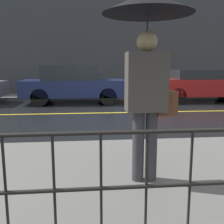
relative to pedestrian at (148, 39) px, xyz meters
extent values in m
plane|color=black|center=(0.17, 5.56, -1.84)|extent=(80.00, 80.00, 0.00)
cube|color=#60605E|center=(0.17, 0.29, -1.78)|extent=(28.00, 3.07, 0.13)
cube|color=#60605E|center=(0.17, 10.25, -1.78)|extent=(28.00, 1.92, 0.13)
cube|color=gold|center=(0.17, 5.56, -1.84)|extent=(25.20, 0.12, 0.01)
cube|color=#383D42|center=(0.17, 11.35, 0.94)|extent=(28.00, 0.30, 5.56)
cylinder|color=black|center=(0.17, -0.99, -0.85)|extent=(12.00, 0.04, 0.04)
cylinder|color=black|center=(0.17, -0.99, -1.33)|extent=(12.00, 0.04, 0.04)
cylinder|color=black|center=(-1.38, -0.99, -1.28)|extent=(0.02, 0.02, 0.87)
cylinder|color=black|center=(-0.99, -0.99, -1.28)|extent=(0.02, 0.02, 0.87)
cylinder|color=black|center=(-0.60, -0.99, -1.28)|extent=(0.02, 0.02, 0.87)
cylinder|color=black|center=(-0.22, -0.99, -1.28)|extent=(0.02, 0.02, 0.87)
cylinder|color=black|center=(0.17, -0.99, -1.28)|extent=(0.02, 0.02, 0.87)
cylinder|color=#333338|center=(-0.09, 0.00, -1.28)|extent=(0.14, 0.14, 0.88)
cylinder|color=#333338|center=(0.08, 0.00, -1.28)|extent=(0.14, 0.14, 0.88)
cube|color=#47423D|center=(-0.01, 0.00, -0.49)|extent=(0.47, 0.28, 0.69)
sphere|color=tan|center=(-0.01, 0.00, -0.03)|extent=(0.24, 0.24, 0.24)
cylinder|color=#262628|center=(-0.01, 0.00, -0.11)|extent=(0.02, 0.02, 0.77)
cone|color=black|center=(-0.01, 0.00, 0.39)|extent=(1.04, 1.04, 0.24)
cube|color=brown|center=(0.26, 0.00, -0.75)|extent=(0.24, 0.12, 0.30)
cube|color=#19234C|center=(-1.17, 8.20, -1.21)|extent=(4.33, 1.87, 0.68)
cube|color=#1E2328|center=(-1.34, 8.20, -0.57)|extent=(2.25, 1.72, 0.60)
cylinder|color=black|center=(0.17, 9.02, -1.50)|extent=(0.69, 0.22, 0.69)
cylinder|color=black|center=(0.17, 7.37, -1.50)|extent=(0.69, 0.22, 0.69)
cylinder|color=black|center=(-2.51, 9.02, -1.50)|extent=(0.69, 0.22, 0.69)
cylinder|color=black|center=(-2.51, 7.37, -1.50)|extent=(0.69, 0.22, 0.69)
cube|color=maroon|center=(4.48, 8.20, -1.20)|extent=(4.58, 1.88, 0.71)
cube|color=#1E2328|center=(4.30, 8.20, -0.64)|extent=(2.38, 1.73, 0.40)
cylinder|color=black|center=(5.90, 9.02, -1.51)|extent=(0.67, 0.22, 0.67)
cylinder|color=black|center=(3.07, 9.02, -1.51)|extent=(0.67, 0.22, 0.67)
cylinder|color=black|center=(3.07, 7.37, -1.51)|extent=(0.67, 0.22, 0.67)
camera|label=1|loc=(-0.72, -3.05, -0.31)|focal=42.00mm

